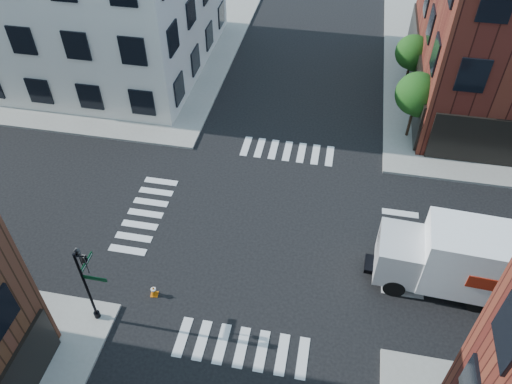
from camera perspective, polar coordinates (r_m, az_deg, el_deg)
name	(u,v)px	position (r m, az deg, el deg)	size (l,w,h in m)	color
ground	(269,231)	(27.00, 1.47, -4.48)	(120.00, 120.00, 0.00)	black
sidewalk_nw	(78,27)	(49.74, -19.65, 17.38)	(30.00, 30.00, 0.15)	gray
tree_near	(418,96)	(32.93, 17.98, 10.39)	(2.69, 2.69, 4.49)	black
tree_far	(413,54)	(38.27, 17.51, 14.81)	(2.43, 2.43, 4.07)	black
signal_pole	(87,279)	(22.59, -18.77, -9.36)	(1.29, 1.24, 4.60)	black
box_truck	(473,262)	(25.13, 23.59, -7.37)	(8.57, 2.95, 3.83)	white
traffic_cone	(154,291)	(24.67, -11.62, -10.99)	(0.40, 0.40, 0.64)	#CB6209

